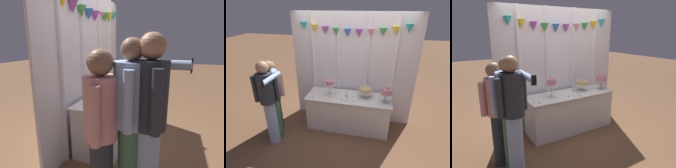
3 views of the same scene
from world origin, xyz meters
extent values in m
plane|color=brown|center=(0.00, 0.00, 0.00)|extent=(24.00, 24.00, 0.00)
cube|color=white|center=(0.00, 0.51, 1.24)|extent=(2.74, 0.04, 2.48)
cylinder|color=white|center=(-0.90, 0.49, 1.24)|extent=(0.08, 0.08, 2.48)
cylinder|color=white|center=(-0.32, 0.49, 1.24)|extent=(0.08, 0.08, 2.48)
cylinder|color=white|center=(0.32, 0.49, 1.24)|extent=(0.10, 0.10, 2.48)
cylinder|color=white|center=(0.90, 0.49, 1.24)|extent=(0.08, 0.08, 2.48)
cone|color=yellow|center=(-0.83, 0.45, 2.13)|extent=(0.15, 0.15, 0.16)
cone|color=purple|center=(-0.59, 0.45, 2.10)|extent=(0.15, 0.15, 0.16)
cone|color=green|center=(-0.35, 0.45, 2.08)|extent=(0.15, 0.15, 0.16)
cone|color=blue|center=(-0.12, 0.45, 2.06)|extent=(0.15, 0.15, 0.16)
cone|color=purple|center=(0.12, 0.45, 2.06)|extent=(0.15, 0.15, 0.16)
cone|color=pink|center=(0.35, 0.45, 2.08)|extent=(0.15, 0.15, 0.16)
cone|color=green|center=(0.59, 0.45, 2.10)|extent=(0.15, 0.15, 0.16)
cone|color=yellow|center=(0.83, 0.45, 2.13)|extent=(0.15, 0.15, 0.16)
cone|color=#2DB2B7|center=(1.06, 0.45, 2.18)|extent=(0.15, 0.15, 0.16)
cube|color=white|center=(0.00, 0.10, 0.38)|extent=(1.76, 0.60, 0.76)
cube|color=white|center=(0.00, 0.10, 0.77)|extent=(1.81, 0.65, 0.01)
cylinder|color=silver|center=(-0.41, 0.08, 0.79)|extent=(0.16, 0.16, 0.01)
cylinder|color=silver|center=(-0.41, 0.08, 0.90)|extent=(0.02, 0.02, 0.22)
cylinder|color=silver|center=(-0.41, 0.08, 1.02)|extent=(0.23, 0.23, 0.01)
cylinder|color=pink|center=(-0.41, 0.08, 1.08)|extent=(0.18, 0.18, 0.11)
cone|color=pink|center=(-0.37, 0.09, 1.16)|extent=(0.03, 0.03, 0.04)
cone|color=pink|center=(-0.40, 0.12, 1.16)|extent=(0.03, 0.03, 0.05)
cone|color=green|center=(-0.46, 0.08, 1.16)|extent=(0.02, 0.02, 0.03)
sphere|color=purple|center=(-0.40, 0.03, 1.15)|extent=(0.02, 0.02, 0.02)
cylinder|color=silver|center=(0.34, 0.17, 0.79)|extent=(0.17, 0.17, 0.01)
cylinder|color=silver|center=(0.34, 0.17, 0.84)|extent=(0.03, 0.03, 0.10)
cylinder|color=silver|center=(0.34, 0.17, 0.90)|extent=(0.32, 0.32, 0.01)
cylinder|color=#DBB775|center=(0.34, 0.17, 0.94)|extent=(0.24, 0.24, 0.08)
cone|color=purple|center=(0.38, 0.17, 1.00)|extent=(0.02, 0.02, 0.03)
sphere|color=#2DB2B7|center=(0.30, 0.17, 1.00)|extent=(0.02, 0.02, 0.02)
cylinder|color=#B2B2B7|center=(0.76, 0.04, 0.79)|extent=(0.13, 0.13, 0.01)
cylinder|color=#B2B2B7|center=(0.76, 0.04, 0.88)|extent=(0.03, 0.03, 0.18)
cylinder|color=#B2B2B7|center=(0.76, 0.04, 0.98)|extent=(0.26, 0.26, 0.01)
cylinder|color=pink|center=(0.76, 0.04, 1.03)|extent=(0.22, 0.22, 0.10)
sphere|color=#DB333D|center=(0.80, 0.03, 1.10)|extent=(0.03, 0.03, 0.03)
cone|color=pink|center=(0.78, 0.09, 1.10)|extent=(0.02, 0.02, 0.03)
sphere|color=green|center=(0.73, 0.07, 1.10)|extent=(0.03, 0.03, 0.03)
sphere|color=blue|center=(0.70, 0.02, 1.09)|extent=(0.02, 0.02, 0.02)
cone|color=#2DB2B7|center=(0.77, -0.01, 1.11)|extent=(0.03, 0.03, 0.05)
cylinder|color=silver|center=(-0.02, -0.07, 0.78)|extent=(0.06, 0.06, 0.00)
cylinder|color=silver|center=(-0.02, -0.07, 0.83)|extent=(0.01, 0.01, 0.08)
cylinder|color=silver|center=(-0.02, -0.07, 0.90)|extent=(0.06, 0.06, 0.08)
cylinder|color=beige|center=(-0.75, -0.09, 0.79)|extent=(0.05, 0.05, 0.02)
sphere|color=#F9CC4C|center=(-0.75, -0.09, 0.80)|extent=(0.01, 0.01, 0.01)
cylinder|color=beige|center=(-0.13, -0.06, 0.79)|extent=(0.05, 0.05, 0.02)
sphere|color=#F9CC4C|center=(-0.13, -0.06, 0.81)|extent=(0.01, 0.01, 0.01)
cylinder|color=beige|center=(0.11, 0.09, 0.79)|extent=(0.04, 0.04, 0.02)
sphere|color=#F9CC4C|center=(0.11, 0.09, 0.81)|extent=(0.01, 0.01, 0.01)
cylinder|color=beige|center=(0.11, -0.09, 0.79)|extent=(0.05, 0.05, 0.02)
sphere|color=#F9CC4C|center=(0.11, -0.09, 0.81)|extent=(0.01, 0.01, 0.01)
cylinder|color=#D6938E|center=(-1.51, -0.33, 1.11)|extent=(0.34, 0.34, 0.55)
sphere|color=#846047|center=(-1.51, -0.33, 1.49)|extent=(0.22, 0.22, 0.22)
cube|color=#664C84|center=(-1.51, -0.46, 1.13)|extent=(0.04, 0.01, 0.35)
cylinder|color=#D6938E|center=(-1.70, -0.36, 1.10)|extent=(0.08, 0.08, 0.48)
cylinder|color=#D6938E|center=(-1.33, -0.30, 1.10)|extent=(0.08, 0.08, 0.48)
cylinder|color=#93ADD6|center=(-1.39, -0.56, 1.21)|extent=(0.34, 0.34, 0.56)
sphere|color=#846047|center=(-1.39, -0.56, 1.59)|extent=(0.19, 0.19, 0.19)
cube|color=#334284|center=(-1.39, -0.69, 1.24)|extent=(0.04, 0.01, 0.36)
cylinder|color=#93ADD6|center=(-1.59, -0.58, 1.21)|extent=(0.08, 0.08, 0.50)
cylinder|color=#93ADD6|center=(-1.20, -0.78, 1.45)|extent=(0.08, 0.50, 0.08)
cube|color=black|center=(-1.20, -1.03, 1.45)|extent=(0.06, 0.02, 0.12)
cylinder|color=#282D38|center=(-1.38, -0.72, 1.22)|extent=(0.38, 0.38, 0.58)
sphere|color=#A37556|center=(-1.38, -0.72, 1.62)|extent=(0.22, 0.22, 0.22)
cylinder|color=#282D38|center=(-1.56, -0.79, 1.21)|extent=(0.08, 0.08, 0.51)
cylinder|color=#282D38|center=(-1.21, -0.65, 1.21)|extent=(0.08, 0.08, 0.51)
camera|label=1|loc=(-2.85, -0.90, 1.65)|focal=29.11mm
camera|label=2|loc=(0.53, -3.20, 2.60)|focal=28.21mm
camera|label=3|loc=(-2.01, -3.12, 2.01)|focal=31.45mm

